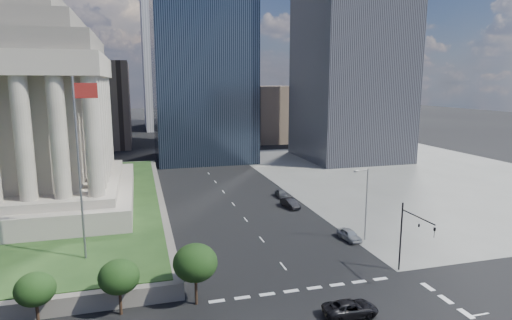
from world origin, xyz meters
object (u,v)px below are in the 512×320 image
object	(u,v)px
pickup_truck	(350,308)
parked_sedan_far	(281,194)
street_lamp_north	(365,200)
war_memorial	(9,81)
parked_sedan_mid	(290,203)
flagpole	(80,159)
traffic_signal_ne	(411,231)
parked_sedan_near	(349,235)

from	to	relation	value
pickup_truck	parked_sedan_far	distance (m)	41.68
street_lamp_north	pickup_truck	bearing A→B (deg)	-122.82
war_memorial	parked_sedan_mid	size ratio (longest dim) A/B	8.34
parked_sedan_mid	parked_sedan_far	world-z (taller)	parked_sedan_mid
flagpole	traffic_signal_ne	xyz separation A→B (m)	(34.33, -10.30, -7.86)
parked_sedan_far	parked_sedan_mid	bearing A→B (deg)	-92.74
traffic_signal_ne	street_lamp_north	distance (m)	11.34
war_memorial	flagpole	world-z (taller)	war_memorial
traffic_signal_ne	street_lamp_north	xyz separation A→B (m)	(0.83, 11.30, 0.41)
parked_sedan_near	parked_sedan_mid	xyz separation A→B (m)	(-2.50, 16.70, 0.03)
street_lamp_north	pickup_truck	xyz separation A→B (m)	(-10.89, -16.88, -4.95)
flagpole	pickup_truck	world-z (taller)	flagpole
war_memorial	parked_sedan_near	xyz separation A→B (m)	(45.50, -22.37, -20.65)
pickup_truck	parked_sedan_near	size ratio (longest dim) A/B	1.18
traffic_signal_ne	parked_sedan_far	bearing A→B (deg)	94.48
flagpole	parked_sedan_near	bearing A→B (deg)	2.79
parked_sedan_far	war_memorial	bearing A→B (deg)	-175.21
parked_sedan_mid	parked_sedan_far	size ratio (longest dim) A/B	1.12
flagpole	traffic_signal_ne	size ratio (longest dim) A/B	2.50
flagpole	pickup_truck	distance (m)	31.54
street_lamp_north	parked_sedan_far	distance (m)	24.93
flagpole	traffic_signal_ne	bearing A→B (deg)	-16.71
war_memorial	parked_sedan_mid	xyz separation A→B (m)	(43.00, -5.67, -20.63)
parked_sedan_near	parked_sedan_far	xyz separation A→B (m)	(-1.78, 23.54, -0.03)
parked_sedan_near	parked_sedan_far	bearing A→B (deg)	89.76
parked_sedan_near	traffic_signal_ne	bearing A→B (deg)	-89.78
war_memorial	traffic_signal_ne	xyz separation A→B (m)	(46.50, -34.30, -16.15)
war_memorial	pickup_truck	size ratio (longest dim) A/B	7.56
flagpole	parked_sedan_far	bearing A→B (deg)	38.58
flagpole	pickup_truck	xyz separation A→B (m)	(24.27, -15.88, -12.40)
pickup_truck	parked_sedan_near	bearing A→B (deg)	-25.23
flagpole	parked_sedan_far	world-z (taller)	flagpole
traffic_signal_ne	parked_sedan_near	size ratio (longest dim) A/B	1.83
traffic_signal_ne	flagpole	bearing A→B (deg)	163.29
parked_sedan_mid	flagpole	bearing A→B (deg)	-158.44
street_lamp_north	pickup_truck	size ratio (longest dim) A/B	1.94
war_memorial	traffic_signal_ne	bearing A→B (deg)	-36.42
parked_sedan_far	parked_sedan_near	bearing A→B (deg)	-82.41
pickup_truck	parked_sedan_near	distance (m)	19.71
war_memorial	parked_sedan_mid	distance (m)	48.03
parked_sedan_far	street_lamp_north	bearing A→B (deg)	-78.24
traffic_signal_ne	parked_sedan_mid	xyz separation A→B (m)	(-3.50, 28.63, -4.48)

